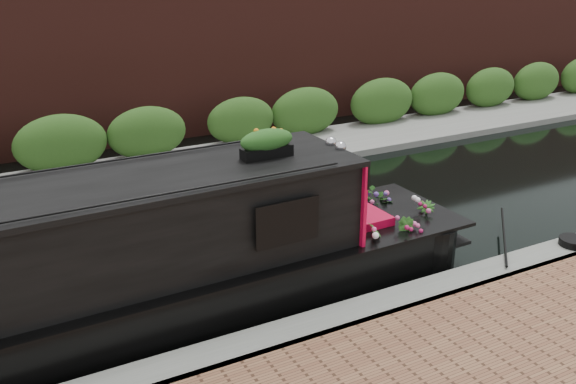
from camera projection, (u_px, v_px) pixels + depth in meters
name	position (u px, v px, depth m)	size (l,w,h in m)	color
ground	(243.00, 239.00, 11.46)	(80.00, 80.00, 0.00)	black
near_bank_coping	(344.00, 330.00, 8.75)	(40.00, 0.60, 0.50)	slate
far_bank_path	(167.00, 172.00, 14.91)	(40.00, 2.40, 0.34)	gray
far_hedge	(155.00, 161.00, 15.65)	(40.00, 1.10, 2.80)	#2C541C
far_brick_wall	(132.00, 140.00, 17.37)	(40.00, 1.00, 8.00)	#4A1E19
narrowboat	(74.00, 284.00, 8.30)	(11.56, 2.21, 2.73)	black
rope_fender	(438.00, 233.00, 11.27)	(0.36, 0.36, 0.41)	olive
coiled_mooring_rope	(574.00, 242.00, 10.65)	(0.48, 0.48, 0.12)	black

